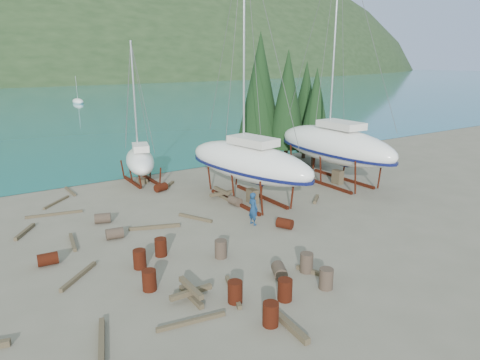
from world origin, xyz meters
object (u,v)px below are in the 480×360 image
large_sailboat_near (248,161)px  small_sailboat_shore (140,160)px  worker (253,209)px  large_sailboat_far (334,144)px

large_sailboat_near → small_sailboat_shore: 9.39m
worker → small_sailboat_shore: bearing=6.1°
large_sailboat_far → small_sailboat_shore: 14.80m
small_sailboat_shore → large_sailboat_near: bearing=-45.9°
large_sailboat_near → large_sailboat_far: bearing=-9.2°
small_sailboat_shore → large_sailboat_far: bearing=-17.1°
large_sailboat_far → worker: large_sailboat_far is taller
large_sailboat_far → small_sailboat_shore: bearing=147.3°
small_sailboat_shore → worker: bearing=-63.5°
small_sailboat_shore → worker: (2.23, -11.96, -0.77)m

